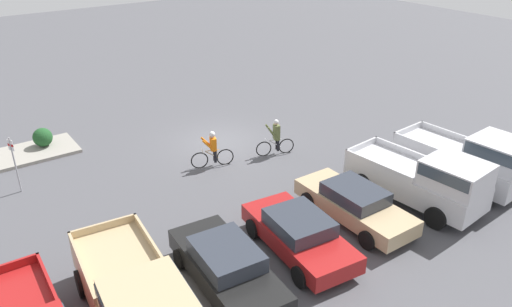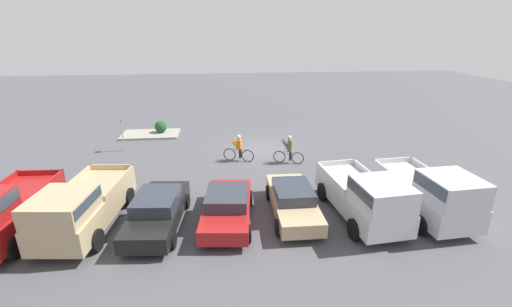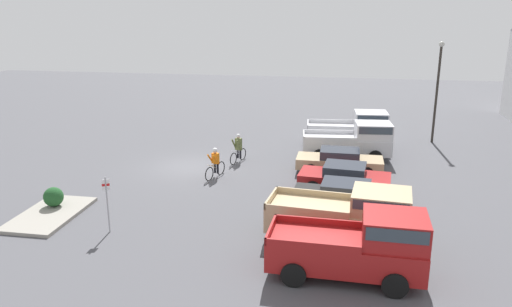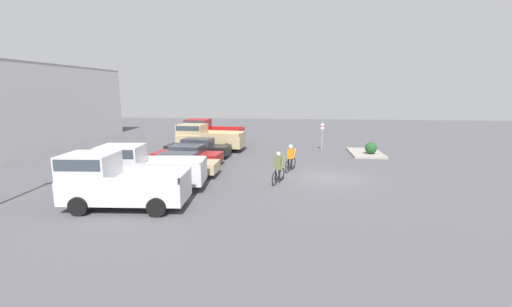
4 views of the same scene
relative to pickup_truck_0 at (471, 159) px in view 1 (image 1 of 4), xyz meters
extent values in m
plane|color=#4C4C51|center=(6.05, -9.39, -1.19)|extent=(80.00, 80.00, 0.00)
cube|color=silver|center=(0.03, -0.51, -0.35)|extent=(2.38, 5.23, 0.97)
cube|color=silver|center=(-0.07, 1.02, 0.64)|extent=(2.02, 2.16, 1.02)
cube|color=#333D47|center=(-0.07, 1.02, 0.87)|extent=(2.07, 2.00, 0.45)
cube|color=silver|center=(-0.88, -1.59, 0.26)|extent=(0.28, 3.06, 0.25)
cube|color=silver|center=(1.08, -1.46, 0.26)|extent=(0.28, 3.06, 0.25)
cube|color=silver|center=(0.20, -3.01, 0.26)|extent=(2.05, 0.21, 0.25)
cylinder|color=black|center=(-1.09, 1.01, -0.80)|extent=(0.27, 0.79, 0.78)
cylinder|color=black|center=(0.95, 1.14, -0.80)|extent=(0.27, 0.79, 0.78)
cylinder|color=black|center=(-0.89, -2.15, -0.80)|extent=(0.27, 0.79, 0.78)
cylinder|color=black|center=(1.16, -2.02, -0.80)|extent=(0.27, 0.79, 0.78)
cube|color=silver|center=(2.83, -0.51, -0.36)|extent=(2.46, 5.35, 0.91)
cube|color=silver|center=(2.69, 1.04, 0.57)|extent=(2.01, 2.24, 0.95)
cube|color=#333D47|center=(2.69, 1.04, 0.78)|extent=(2.05, 2.08, 0.42)
cube|color=silver|center=(1.98, -1.63, 0.22)|extent=(0.37, 3.11, 0.25)
cube|color=silver|center=(3.88, -1.45, 0.22)|extent=(0.37, 3.11, 0.25)
cube|color=silver|center=(3.07, -3.05, 0.22)|extent=(1.98, 0.26, 0.25)
cylinder|color=black|center=(1.70, 1.00, -0.77)|extent=(0.30, 0.85, 0.83)
cylinder|color=black|center=(3.67, 1.19, -0.77)|extent=(0.30, 0.85, 0.83)
cylinder|color=black|center=(2.00, -2.20, -0.77)|extent=(0.30, 0.85, 0.83)
cylinder|color=black|center=(3.97, -2.01, -0.77)|extent=(0.30, 0.85, 0.83)
cube|color=tan|center=(5.63, -0.85, -0.61)|extent=(1.76, 4.70, 0.58)
cube|color=#2D333D|center=(5.63, -0.85, -0.09)|extent=(1.56, 2.12, 0.47)
cylinder|color=black|center=(4.79, 0.66, -0.85)|extent=(0.19, 0.67, 0.67)
cylinder|color=black|center=(6.50, 0.64, -0.85)|extent=(0.19, 0.67, 0.67)
cylinder|color=black|center=(4.76, -2.34, -0.85)|extent=(0.19, 0.67, 0.67)
cylinder|color=black|center=(6.48, -2.36, -0.85)|extent=(0.19, 0.67, 0.67)
cube|color=maroon|center=(8.43, -0.57, -0.61)|extent=(2.29, 4.62, 0.58)
cube|color=#2D333D|center=(8.43, -0.57, -0.08)|extent=(1.86, 2.16, 0.49)
cylinder|color=black|center=(7.66, 0.94, -0.85)|extent=(0.25, 0.69, 0.68)
cylinder|color=black|center=(9.50, 0.75, -0.85)|extent=(0.25, 0.69, 0.68)
cylinder|color=black|center=(7.37, -1.89, -0.85)|extent=(0.25, 0.69, 0.68)
cylinder|color=black|center=(9.21, -2.08, -0.85)|extent=(0.25, 0.69, 0.68)
cube|color=black|center=(11.23, -0.50, -0.60)|extent=(2.17, 4.82, 0.63)
cube|color=#2D333D|center=(11.23, -0.50, -0.03)|extent=(1.78, 2.24, 0.50)
cylinder|color=black|center=(10.47, 1.07, -0.87)|extent=(0.23, 0.65, 0.64)
cylinder|color=black|center=(10.22, -1.93, -0.87)|extent=(0.23, 0.65, 0.64)
cylinder|color=black|center=(12.00, -2.08, -0.87)|extent=(0.23, 0.65, 0.64)
cube|color=tan|center=(14.03, -0.84, -0.33)|extent=(2.60, 5.59, 0.97)
cube|color=tan|center=(14.20, 0.78, 0.56)|extent=(2.11, 2.34, 0.83)
cube|color=#333D47|center=(14.20, 0.78, 0.74)|extent=(2.15, 2.18, 0.36)
cube|color=tan|center=(12.94, -1.81, 0.27)|extent=(0.41, 3.23, 0.25)
cube|color=tan|center=(14.91, -2.01, 0.27)|extent=(0.41, 3.23, 0.25)
cube|color=tan|center=(13.76, -3.49, 0.27)|extent=(2.06, 0.29, 0.25)
cylinder|color=black|center=(12.84, -2.40, -0.78)|extent=(0.30, 0.84, 0.82)
cylinder|color=black|center=(14.89, -2.61, -0.78)|extent=(0.30, 0.84, 0.82)
cube|color=maroon|center=(15.82, -1.52, 0.30)|extent=(0.18, 3.10, 0.25)
cylinder|color=black|center=(15.76, -2.09, -0.77)|extent=(0.25, 0.84, 0.84)
torus|color=black|center=(8.15, -7.59, -0.83)|extent=(0.74, 0.29, 0.77)
torus|color=black|center=(7.07, -7.22, -0.83)|extent=(0.74, 0.29, 0.77)
cylinder|color=tan|center=(7.61, -7.41, -0.64)|extent=(0.57, 0.22, 0.41)
cylinder|color=tan|center=(7.61, -7.41, -0.43)|extent=(0.61, 0.23, 0.04)
cylinder|color=tan|center=(7.42, -7.34, -0.64)|extent=(0.05, 0.05, 0.38)
cylinder|color=tan|center=(8.02, -7.54, -0.40)|extent=(0.17, 0.44, 0.02)
cylinder|color=black|center=(7.53, -7.28, -0.69)|extent=(0.15, 0.15, 0.57)
cylinder|color=black|center=(7.48, -7.45, -0.69)|extent=(0.15, 0.15, 0.57)
cube|color=orange|center=(7.56, -7.39, -0.12)|extent=(0.34, 0.42, 0.56)
cylinder|color=orange|center=(7.83, -7.30, -0.12)|extent=(0.55, 0.26, 0.62)
cylinder|color=orange|center=(7.72, -7.62, -0.12)|extent=(0.55, 0.26, 0.62)
sphere|color=tan|center=(7.59, -7.40, 0.27)|extent=(0.23, 0.23, 0.23)
sphere|color=silver|center=(7.59, -7.40, 0.33)|extent=(0.25, 0.25, 0.25)
torus|color=black|center=(5.19, -6.94, -0.85)|extent=(0.71, 0.28, 0.73)
torus|color=black|center=(4.16, -6.59, -0.85)|extent=(0.71, 0.28, 0.73)
cylinder|color=silver|center=(4.67, -6.76, -0.67)|extent=(0.55, 0.21, 0.39)
cylinder|color=silver|center=(4.67, -6.76, -0.46)|extent=(0.58, 0.23, 0.04)
cylinder|color=silver|center=(4.49, -6.70, -0.67)|extent=(0.05, 0.05, 0.36)
cylinder|color=silver|center=(5.06, -6.89, -0.44)|extent=(0.17, 0.44, 0.02)
cylinder|color=black|center=(4.60, -6.64, -0.71)|extent=(0.15, 0.15, 0.55)
cylinder|color=black|center=(4.54, -6.81, -0.71)|extent=(0.15, 0.15, 0.55)
cube|color=#5B6638|center=(4.62, -6.75, -0.09)|extent=(0.34, 0.42, 0.70)
cylinder|color=#5B6638|center=(4.88, -6.65, -0.09)|extent=(0.54, 0.26, 0.75)
cylinder|color=#5B6638|center=(4.78, -6.98, -0.09)|extent=(0.54, 0.26, 0.75)
sphere|color=tan|center=(4.65, -6.75, 0.36)|extent=(0.20, 0.20, 0.20)
sphere|color=silver|center=(4.65, -6.75, 0.41)|extent=(0.22, 0.22, 0.22)
cylinder|color=#9E9EA3|center=(14.97, -9.94, -0.01)|extent=(0.06, 0.06, 2.36)
cube|color=white|center=(14.97, -9.94, 0.85)|extent=(0.15, 0.28, 0.45)
cube|color=red|center=(14.97, -9.94, 0.85)|extent=(0.16, 0.28, 0.10)
cube|color=gray|center=(13.90, -13.27, -1.11)|extent=(4.15, 2.38, 0.15)
sphere|color=#1E4C23|center=(13.15, -13.48, -0.60)|extent=(0.88, 0.88, 0.88)
camera|label=1|loc=(17.28, 9.50, 8.93)|focal=35.00mm
camera|label=2|loc=(8.50, 11.93, 6.45)|focal=24.00mm
camera|label=3|loc=(32.26, -0.86, 7.58)|focal=35.00mm
camera|label=4|loc=(-13.32, -7.42, 3.79)|focal=24.00mm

